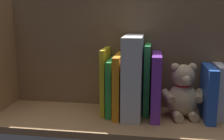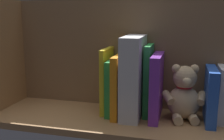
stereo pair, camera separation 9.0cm
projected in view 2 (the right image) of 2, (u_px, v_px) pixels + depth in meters
The scene contains 12 objects.
ground_plane at pixel (112, 119), 93.89cm from camera, with size 85.30×29.23×2.20cm, color #A87A4C.
shelf_back_panel at pixel (121, 54), 101.51cm from camera, with size 85.30×1.50×38.93cm, color olive.
shelf_side_divider at pixel (3, 54), 99.87cm from camera, with size 2.40×23.23×38.93cm, color #A87A4C.
book_0 at pixel (222, 94), 88.22cm from camera, with size 3.06×11.96×17.57cm, color silver.
book_1 at pixel (211, 95), 87.27cm from camera, with size 3.04×15.91×17.32cm, color blue.
teddy_bear at pixel (184, 95), 89.58cm from camera, with size 14.49×12.83×18.13cm.
book_2 at pixel (157, 86), 90.47cm from camera, with size 3.04×17.21×21.15cm, color purple.
book_3 at pixel (148, 80), 93.31cm from camera, with size 1.93×12.25×23.84cm, color green.
dictionary_thick_white at pixel (133, 77), 91.40cm from camera, with size 6.22×17.86×26.88cm, color silver.
book_4 at pixel (119, 85), 93.67cm from camera, with size 2.26×17.12×20.61cm, color orange.
book_5 at pixel (113, 86), 95.56cm from camera, with size 1.89×14.89×18.77cm, color green.
book_6 at pixel (107, 80), 96.54cm from camera, with size 1.56×13.29×22.29cm, color yellow.
Camera 2 is at (-22.44, 85.81, 33.89)cm, focal length 44.42 mm.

